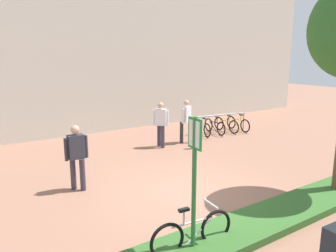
# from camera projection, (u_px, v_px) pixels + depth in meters

# --- Properties ---
(ground_plane) EXTENTS (60.00, 60.00, 0.00)m
(ground_plane) POSITION_uv_depth(u_px,v_px,m) (189.00, 192.00, 8.40)
(ground_plane) COLOR #936651
(building_facade) EXTENTS (28.00, 1.20, 10.00)m
(building_facade) POSITION_uv_depth(u_px,v_px,m) (74.00, 17.00, 13.98)
(building_facade) COLOR beige
(building_facade) RESTS_ON ground
(planter_strip) EXTENTS (7.00, 1.10, 0.16)m
(planter_strip) POSITION_uv_depth(u_px,v_px,m) (261.00, 222.00, 6.75)
(planter_strip) COLOR #336028
(planter_strip) RESTS_ON ground
(parking_sign_post) EXTENTS (0.08, 0.36, 2.47)m
(parking_sign_post) POSITION_uv_depth(u_px,v_px,m) (194.00, 167.00, 5.48)
(parking_sign_post) COLOR #2D7238
(parking_sign_post) RESTS_ON ground
(bike_at_sign) EXTENTS (1.68, 0.42, 0.86)m
(bike_at_sign) POSITION_uv_depth(u_px,v_px,m) (193.00, 232.00, 5.85)
(bike_at_sign) COLOR black
(bike_at_sign) RESTS_ON ground
(bike_rack_cluster) EXTENTS (2.63, 1.80, 0.83)m
(bike_rack_cluster) POSITION_uv_depth(u_px,v_px,m) (220.00, 125.00, 14.80)
(bike_rack_cluster) COLOR #99999E
(bike_rack_cluster) RESTS_ON ground
(bollard_steel) EXTENTS (0.16, 0.16, 0.90)m
(bollard_steel) POSITION_uv_depth(u_px,v_px,m) (199.00, 137.00, 12.27)
(bollard_steel) COLOR #ADADB2
(bollard_steel) RESTS_ON ground
(person_suited_navy) EXTENTS (0.61, 0.35, 1.72)m
(person_suited_navy) POSITION_uv_depth(u_px,v_px,m) (77.00, 153.00, 8.37)
(person_suited_navy) COLOR #383342
(person_suited_navy) RESTS_ON ground
(person_shirt_blue) EXTENTS (0.46, 0.45, 1.72)m
(person_shirt_blue) POSITION_uv_depth(u_px,v_px,m) (161.00, 122.00, 12.33)
(person_shirt_blue) COLOR #383342
(person_shirt_blue) RESTS_ON ground
(person_casual_tan) EXTENTS (0.56, 0.39, 1.72)m
(person_casual_tan) POSITION_uv_depth(u_px,v_px,m) (186.00, 119.00, 12.95)
(person_casual_tan) COLOR #2D2D38
(person_casual_tan) RESTS_ON ground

